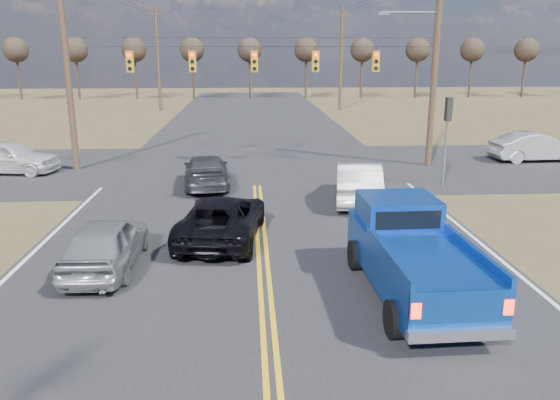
{
  "coord_description": "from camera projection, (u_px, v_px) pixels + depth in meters",
  "views": [
    {
      "loc": [
        -0.38,
        -9.49,
        5.81
      ],
      "look_at": [
        0.55,
        6.2,
        1.5
      ],
      "focal_mm": 35.0,
      "sensor_mm": 36.0,
      "label": 1
    }
  ],
  "objects": [
    {
      "name": "utility_poles",
      "position": [
        255.0,
        63.0,
        25.67
      ],
      "size": [
        19.6,
        58.32,
        10.0
      ],
      "color": "#473323",
      "rests_on": "ground"
    },
    {
      "name": "cross_car_west",
      "position": [
        9.0,
        157.0,
        26.55
      ],
      "size": [
        2.63,
        4.95,
        1.6
      ],
      "primitive_type": "imported",
      "rotation": [
        0.0,
        0.0,
        1.41
      ],
      "color": "silver",
      "rests_on": "ground"
    },
    {
      "name": "black_suv",
      "position": [
        222.0,
        218.0,
        17.22
      ],
      "size": [
        2.98,
        5.33,
        1.41
      ],
      "primitive_type": "imported",
      "rotation": [
        0.0,
        0.0,
        3.01
      ],
      "color": "black",
      "rests_on": "ground"
    },
    {
      "name": "ground",
      "position": [
        271.0,
        358.0,
        10.69
      ],
      "size": [
        160.0,
        160.0,
        0.0
      ],
      "primitive_type": "plane",
      "color": "brown",
      "rests_on": "ground"
    },
    {
      "name": "road_main",
      "position": [
        259.0,
        212.0,
        20.32
      ],
      "size": [
        14.0,
        120.0,
        0.02
      ],
      "primitive_type": "cube",
      "color": "#28282B",
      "rests_on": "ground"
    },
    {
      "name": "road_cross",
      "position": [
        256.0,
        168.0,
        28.02
      ],
      "size": [
        120.0,
        12.0,
        0.02
      ],
      "primitive_type": "cube",
      "color": "#28282B",
      "rests_on": "ground"
    },
    {
      "name": "signal_gantry",
      "position": [
        265.0,
        66.0,
        26.5
      ],
      "size": [
        19.6,
        4.83,
        10.0
      ],
      "color": "#473323",
      "rests_on": "ground"
    },
    {
      "name": "dgrey_car_queue",
      "position": [
        206.0,
        171.0,
        24.01
      ],
      "size": [
        2.34,
        4.91,
        1.38
      ],
      "primitive_type": "imported",
      "rotation": [
        0.0,
        0.0,
        3.23
      ],
      "color": "#36363B",
      "rests_on": "ground"
    },
    {
      "name": "cross_car_east_near",
      "position": [
        535.0,
        147.0,
        29.49
      ],
      "size": [
        1.9,
        4.79,
        1.55
      ],
      "primitive_type": "imported",
      "rotation": [
        0.0,
        0.0,
        1.63
      ],
      "color": "#A1A3A9",
      "rests_on": "ground"
    },
    {
      "name": "pickup_truck",
      "position": [
        412.0,
        254.0,
        13.23
      ],
      "size": [
        2.41,
        5.77,
        2.15
      ],
      "rotation": [
        0.0,
        0.0,
        0.03
      ],
      "color": "black",
      "rests_on": "ground"
    },
    {
      "name": "white_car_queue",
      "position": [
        358.0,
        182.0,
        21.57
      ],
      "size": [
        2.44,
        5.05,
        1.59
      ],
      "primitive_type": "imported",
      "rotation": [
        0.0,
        0.0,
        2.98
      ],
      "color": "silver",
      "rests_on": "ground"
    },
    {
      "name": "treeline",
      "position": [
        252.0,
        52.0,
        35.14
      ],
      "size": [
        87.0,
        117.8,
        7.4
      ],
      "color": "#33261C",
      "rests_on": "ground"
    },
    {
      "name": "silver_suv",
      "position": [
        106.0,
        243.0,
        14.88
      ],
      "size": [
        1.8,
        4.32,
        1.46
      ],
      "primitive_type": "imported",
      "rotation": [
        0.0,
        0.0,
        3.12
      ],
      "color": "gray",
      "rests_on": "ground"
    }
  ]
}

